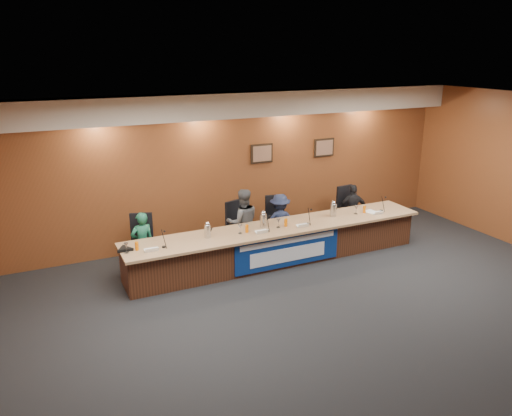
# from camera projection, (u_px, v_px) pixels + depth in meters

# --- Properties ---
(floor) EXTENTS (10.00, 10.00, 0.00)m
(floor) POSITION_uv_depth(u_px,v_px,m) (348.00, 317.00, 7.85)
(floor) COLOR black
(floor) RESTS_ON ground
(ceiling) EXTENTS (10.00, 8.00, 0.04)m
(ceiling) POSITION_uv_depth(u_px,v_px,m) (361.00, 112.00, 6.88)
(ceiling) COLOR silver
(ceiling) RESTS_ON wall_back
(wall_back) EXTENTS (10.00, 0.04, 3.20)m
(wall_back) POSITION_uv_depth(u_px,v_px,m) (245.00, 166.00, 10.81)
(wall_back) COLOR brown
(wall_back) RESTS_ON floor
(soffit) EXTENTS (10.00, 0.50, 0.50)m
(soffit) POSITION_uv_depth(u_px,v_px,m) (249.00, 104.00, 10.19)
(soffit) COLOR beige
(soffit) RESTS_ON wall_back
(dais_body) EXTENTS (6.00, 0.80, 0.70)m
(dais_body) POSITION_uv_depth(u_px,v_px,m) (278.00, 245.00, 9.82)
(dais_body) COLOR #412112
(dais_body) RESTS_ON floor
(dais_top) EXTENTS (6.10, 0.95, 0.05)m
(dais_top) POSITION_uv_depth(u_px,v_px,m) (279.00, 227.00, 9.66)
(dais_top) COLOR #9C744E
(dais_top) RESTS_ON dais_body
(banner) EXTENTS (2.20, 0.02, 0.65)m
(banner) POSITION_uv_depth(u_px,v_px,m) (288.00, 251.00, 9.45)
(banner) COLOR navy
(banner) RESTS_ON dais_body
(banner_text_upper) EXTENTS (2.00, 0.01, 0.10)m
(banner_text_upper) POSITION_uv_depth(u_px,v_px,m) (289.00, 241.00, 9.38)
(banner_text_upper) COLOR silver
(banner_text_upper) RESTS_ON banner
(banner_text_lower) EXTENTS (1.60, 0.01, 0.28)m
(banner_text_lower) POSITION_uv_depth(u_px,v_px,m) (288.00, 255.00, 9.46)
(banner_text_lower) COLOR silver
(banner_text_lower) RESTS_ON banner
(wall_photo_left) EXTENTS (0.52, 0.04, 0.42)m
(wall_photo_left) POSITION_uv_depth(u_px,v_px,m) (262.00, 153.00, 10.87)
(wall_photo_left) COLOR black
(wall_photo_left) RESTS_ON wall_back
(wall_photo_right) EXTENTS (0.52, 0.04, 0.42)m
(wall_photo_right) POSITION_uv_depth(u_px,v_px,m) (324.00, 148.00, 11.52)
(wall_photo_right) COLOR black
(wall_photo_right) RESTS_ON wall_back
(panelist_a) EXTENTS (0.46, 0.33, 1.19)m
(panelist_a) POSITION_uv_depth(u_px,v_px,m) (142.00, 243.00, 9.25)
(panelist_a) COLOR #18563C
(panelist_a) RESTS_ON floor
(panelist_b) EXTENTS (0.76, 0.64, 1.39)m
(panelist_b) POSITION_uv_depth(u_px,v_px,m) (243.00, 222.00, 10.04)
(panelist_b) COLOR #4B4D50
(panelist_b) RESTS_ON floor
(panelist_c) EXTENTS (0.84, 0.60, 1.18)m
(panelist_c) POSITION_uv_depth(u_px,v_px,m) (280.00, 221.00, 10.42)
(panelist_c) COLOR #1A213C
(panelist_c) RESTS_ON floor
(panelist_d) EXTENTS (0.74, 0.51, 1.17)m
(panelist_d) POSITION_uv_depth(u_px,v_px,m) (353.00, 210.00, 11.17)
(panelist_d) COLOR black
(panelist_d) RESTS_ON floor
(office_chair_a) EXTENTS (0.61, 0.61, 0.08)m
(office_chair_a) POSITION_uv_depth(u_px,v_px,m) (142.00, 247.00, 9.37)
(office_chair_a) COLOR black
(office_chair_a) RESTS_ON floor
(office_chair_b) EXTENTS (0.60, 0.60, 0.08)m
(office_chair_b) POSITION_uv_depth(u_px,v_px,m) (241.00, 231.00, 10.19)
(office_chair_b) COLOR black
(office_chair_b) RESTS_ON floor
(office_chair_c) EXTENTS (0.56, 0.56, 0.08)m
(office_chair_c) POSITION_uv_depth(u_px,v_px,m) (278.00, 225.00, 10.54)
(office_chair_c) COLOR black
(office_chair_c) RESTS_ON floor
(office_chair_d) EXTENTS (0.53, 0.53, 0.08)m
(office_chair_d) POSITION_uv_depth(u_px,v_px,m) (350.00, 213.00, 11.29)
(office_chair_d) COLOR black
(office_chair_d) RESTS_ON floor
(nameplate_a) EXTENTS (0.24, 0.08, 0.10)m
(nameplate_a) POSITION_uv_depth(u_px,v_px,m) (152.00, 250.00, 8.41)
(nameplate_a) COLOR white
(nameplate_a) RESTS_ON dais_top
(microphone_a) EXTENTS (0.07, 0.07, 0.02)m
(microphone_a) POSITION_uv_depth(u_px,v_px,m) (164.00, 247.00, 8.62)
(microphone_a) COLOR black
(microphone_a) RESTS_ON dais_top
(juice_glass_a) EXTENTS (0.06, 0.06, 0.15)m
(juice_glass_a) POSITION_uv_depth(u_px,v_px,m) (137.00, 246.00, 8.48)
(juice_glass_a) COLOR orange
(juice_glass_a) RESTS_ON dais_top
(water_glass_a) EXTENTS (0.08, 0.08, 0.18)m
(water_glass_a) POSITION_uv_depth(u_px,v_px,m) (126.00, 248.00, 8.36)
(water_glass_a) COLOR silver
(water_glass_a) RESTS_ON dais_top
(nameplate_b) EXTENTS (0.24, 0.08, 0.10)m
(nameplate_b) POSITION_uv_depth(u_px,v_px,m) (262.00, 231.00, 9.25)
(nameplate_b) COLOR white
(nameplate_b) RESTS_ON dais_top
(microphone_b) EXTENTS (0.07, 0.07, 0.02)m
(microphone_b) POSITION_uv_depth(u_px,v_px,m) (267.00, 231.00, 9.39)
(microphone_b) COLOR black
(microphone_b) RESTS_ON dais_top
(juice_glass_b) EXTENTS (0.06, 0.06, 0.15)m
(juice_glass_b) POSITION_uv_depth(u_px,v_px,m) (247.00, 229.00, 9.31)
(juice_glass_b) COLOR orange
(juice_glass_b) RESTS_ON dais_top
(water_glass_b) EXTENTS (0.08, 0.08, 0.18)m
(water_glass_b) POSITION_uv_depth(u_px,v_px,m) (240.00, 229.00, 9.24)
(water_glass_b) COLOR silver
(water_glass_b) RESTS_ON dais_top
(nameplate_c) EXTENTS (0.24, 0.08, 0.10)m
(nameplate_c) POSITION_uv_depth(u_px,v_px,m) (304.00, 225.00, 9.57)
(nameplate_c) COLOR white
(nameplate_c) RESTS_ON dais_top
(microphone_c) EXTENTS (0.07, 0.07, 0.02)m
(microphone_c) POSITION_uv_depth(u_px,v_px,m) (308.00, 224.00, 9.76)
(microphone_c) COLOR black
(microphone_c) RESTS_ON dais_top
(juice_glass_c) EXTENTS (0.06, 0.06, 0.15)m
(juice_glass_c) POSITION_uv_depth(u_px,v_px,m) (286.00, 223.00, 9.63)
(juice_glass_c) COLOR orange
(juice_glass_c) RESTS_ON dais_top
(water_glass_c) EXTENTS (0.08, 0.08, 0.18)m
(water_glass_c) POSITION_uv_depth(u_px,v_px,m) (278.00, 223.00, 9.56)
(water_glass_c) COLOR silver
(water_glass_c) RESTS_ON dais_top
(nameplate_d) EXTENTS (0.24, 0.08, 0.10)m
(nameplate_d) POSITION_uv_depth(u_px,v_px,m) (379.00, 213.00, 10.31)
(nameplate_d) COLOR white
(nameplate_d) RESTS_ON dais_top
(microphone_d) EXTENTS (0.07, 0.07, 0.02)m
(microphone_d) POSITION_uv_depth(u_px,v_px,m) (381.00, 210.00, 10.56)
(microphone_d) COLOR black
(microphone_d) RESTS_ON dais_top
(juice_glass_d) EXTENTS (0.06, 0.06, 0.15)m
(juice_glass_d) POSITION_uv_depth(u_px,v_px,m) (364.00, 209.00, 10.42)
(juice_glass_d) COLOR orange
(juice_glass_d) RESTS_ON dais_top
(water_glass_d) EXTENTS (0.08, 0.08, 0.18)m
(water_glass_d) POSITION_uv_depth(u_px,v_px,m) (356.00, 210.00, 10.34)
(water_glass_d) COLOR silver
(water_glass_d) RESTS_ON dais_top
(carafe_left) EXTENTS (0.12, 0.12, 0.24)m
(carafe_left) POSITION_uv_depth(u_px,v_px,m) (207.00, 231.00, 9.04)
(carafe_left) COLOR silver
(carafe_left) RESTS_ON dais_top
(carafe_mid) EXTENTS (0.13, 0.13, 0.26)m
(carafe_mid) POSITION_uv_depth(u_px,v_px,m) (263.00, 221.00, 9.56)
(carafe_mid) COLOR silver
(carafe_mid) RESTS_ON dais_top
(carafe_right) EXTENTS (0.13, 0.13, 0.26)m
(carafe_right) POSITION_uv_depth(u_px,v_px,m) (333.00, 210.00, 10.18)
(carafe_right) COLOR silver
(carafe_right) RESTS_ON dais_top
(speakerphone) EXTENTS (0.32, 0.32, 0.05)m
(speakerphone) POSITION_uv_depth(u_px,v_px,m) (125.00, 249.00, 8.48)
(speakerphone) COLOR black
(speakerphone) RESTS_ON dais_top
(paper_stack) EXTENTS (0.26, 0.33, 0.01)m
(paper_stack) POSITION_uv_depth(u_px,v_px,m) (372.00, 212.00, 10.50)
(paper_stack) COLOR white
(paper_stack) RESTS_ON dais_top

